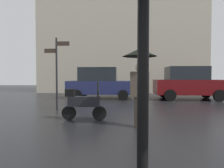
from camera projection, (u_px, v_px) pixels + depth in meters
pedestrian_with_umbrella at (140, 69)px, 5.48m from camera, size 0.94×0.94×2.17m
parked_scooter at (83, 103)px, 6.45m from camera, size 1.46×0.32×1.23m
parked_car_left at (188, 83)px, 12.28m from camera, size 4.20×2.07×2.02m
parked_car_right at (101, 83)px, 12.98m from camera, size 4.31×2.05×2.00m
street_signpost at (57, 66)px, 8.50m from camera, size 1.08×0.08×3.06m
building_block at (121, 15)px, 17.96m from camera, size 14.68×2.66×13.97m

